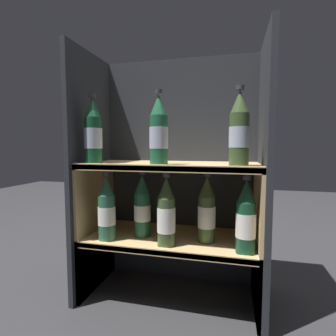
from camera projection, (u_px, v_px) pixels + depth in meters
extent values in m
plane|color=#2D2D30|center=(161.00, 320.00, 0.92)|extent=(6.00, 6.00, 0.00)
cube|color=#23262B|center=(179.00, 171.00, 1.19)|extent=(0.71, 0.02, 0.99)
cube|color=#23262B|center=(92.00, 173.00, 1.12)|extent=(0.02, 0.35, 0.99)
cube|color=#23262B|center=(264.00, 178.00, 0.95)|extent=(0.02, 0.35, 0.99)
cube|color=tan|center=(171.00, 238.00, 1.05)|extent=(0.67, 0.31, 0.02)
cube|color=tan|center=(161.00, 252.00, 0.91)|extent=(0.67, 0.02, 0.03)
cube|color=tan|center=(97.00, 260.00, 1.14)|extent=(0.01, 0.31, 0.23)
cube|color=tan|center=(256.00, 278.00, 0.99)|extent=(0.01, 0.31, 0.23)
cube|color=tan|center=(171.00, 165.00, 1.03)|extent=(0.67, 0.31, 0.02)
cube|color=tan|center=(161.00, 168.00, 0.89)|extent=(0.67, 0.02, 0.03)
cube|color=tan|center=(97.00, 227.00, 1.13)|extent=(0.01, 0.31, 0.53)
cube|color=tan|center=(257.00, 240.00, 0.97)|extent=(0.01, 0.31, 0.53)
cylinder|color=#144228|center=(93.00, 141.00, 0.99)|extent=(0.06, 0.06, 0.17)
cylinder|color=#9EA8BC|center=(93.00, 138.00, 0.99)|extent=(0.07, 0.07, 0.08)
cone|color=#144228|center=(93.00, 107.00, 0.98)|extent=(0.06, 0.06, 0.07)
cylinder|color=#333338|center=(92.00, 95.00, 0.98)|extent=(0.03, 0.03, 0.01)
cylinder|color=#1E5638|center=(159.00, 140.00, 0.93)|extent=(0.06, 0.06, 0.17)
cylinder|color=#9EA8BC|center=(159.00, 138.00, 0.93)|extent=(0.07, 0.07, 0.08)
cone|color=#1E5638|center=(159.00, 105.00, 0.92)|extent=(0.06, 0.06, 0.07)
cylinder|color=#333338|center=(159.00, 92.00, 0.91)|extent=(0.03, 0.03, 0.01)
cylinder|color=#384C28|center=(239.00, 140.00, 0.86)|extent=(0.06, 0.06, 0.17)
cylinder|color=#9EA8BC|center=(239.00, 137.00, 0.86)|extent=(0.07, 0.07, 0.07)
cone|color=#384C28|center=(240.00, 102.00, 0.85)|extent=(0.06, 0.06, 0.07)
cylinder|color=#333338|center=(240.00, 88.00, 0.85)|extent=(0.03, 0.03, 0.01)
cylinder|color=#285B42|center=(107.00, 218.00, 1.00)|extent=(0.06, 0.06, 0.17)
cylinder|color=silver|center=(107.00, 215.00, 1.00)|extent=(0.07, 0.07, 0.07)
cone|color=#285B42|center=(106.00, 186.00, 0.99)|extent=(0.06, 0.06, 0.07)
cylinder|color=#333338|center=(106.00, 174.00, 0.99)|extent=(0.03, 0.03, 0.01)
cylinder|color=#384C28|center=(166.00, 222.00, 0.95)|extent=(0.06, 0.06, 0.17)
cylinder|color=silver|center=(166.00, 220.00, 0.95)|extent=(0.07, 0.07, 0.09)
cone|color=#384C28|center=(166.00, 188.00, 0.94)|extent=(0.06, 0.06, 0.07)
cylinder|color=#333338|center=(166.00, 176.00, 0.93)|extent=(0.03, 0.03, 0.01)
cylinder|color=#144228|center=(246.00, 228.00, 0.88)|extent=(0.06, 0.06, 0.17)
cylinder|color=silver|center=(246.00, 225.00, 0.88)|extent=(0.07, 0.07, 0.08)
cone|color=#144228|center=(247.00, 191.00, 0.87)|extent=(0.06, 0.06, 0.07)
cylinder|color=#333338|center=(247.00, 178.00, 0.87)|extent=(0.03, 0.03, 0.01)
cylinder|color=#1E5638|center=(142.00, 215.00, 1.05)|extent=(0.06, 0.06, 0.17)
cylinder|color=silver|center=(142.00, 212.00, 1.05)|extent=(0.07, 0.07, 0.06)
cone|color=#1E5638|center=(142.00, 184.00, 1.04)|extent=(0.06, 0.06, 0.07)
cylinder|color=#333338|center=(142.00, 173.00, 1.03)|extent=(0.03, 0.03, 0.01)
cylinder|color=#384C28|center=(207.00, 219.00, 0.99)|extent=(0.06, 0.06, 0.17)
cylinder|color=silver|center=(207.00, 217.00, 0.98)|extent=(0.07, 0.07, 0.08)
cone|color=#384C28|center=(207.00, 186.00, 0.97)|extent=(0.06, 0.06, 0.07)
cylinder|color=#333338|center=(207.00, 174.00, 0.97)|extent=(0.03, 0.03, 0.01)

